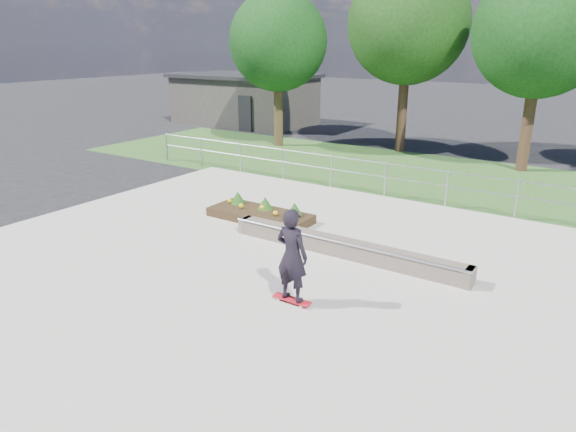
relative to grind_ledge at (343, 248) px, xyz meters
name	(u,v)px	position (x,y,z in m)	size (l,w,h in m)	color
ground	(241,282)	(-1.20, -2.35, -0.26)	(120.00, 120.00, 0.00)	black
grass_verge	(421,176)	(-1.20, 8.65, -0.25)	(30.00, 8.00, 0.02)	#2B5120
concrete_slab	(241,281)	(-1.20, -2.35, -0.23)	(15.00, 15.00, 0.06)	#ACA599
fence	(385,175)	(-1.20, 5.15, 0.51)	(20.06, 0.06, 1.20)	gray
building	(245,99)	(-15.20, 15.65, 1.25)	(8.40, 5.40, 3.00)	#322F2C
tree_far_left	(278,42)	(-9.20, 10.65, 4.59)	(4.55, 4.55, 7.15)	#362615
tree_mid_left	(408,24)	(-3.70, 12.65, 5.34)	(5.25, 5.25, 8.25)	#341E14
tree_mid_right	(541,31)	(1.80, 11.65, 4.97)	(4.90, 4.90, 7.70)	#362015
grind_ledge	(343,248)	(0.00, 0.00, 0.00)	(6.00, 0.44, 0.43)	brown
planter_bed	(261,213)	(-3.19, 1.06, -0.02)	(3.00, 1.20, 0.61)	black
skateboarder	(292,256)	(0.26, -2.61, 0.78)	(0.80, 0.46, 1.91)	silver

